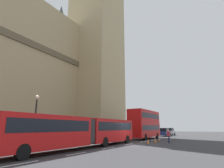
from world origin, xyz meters
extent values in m
plane|color=#333335|center=(0.00, 0.00, 0.00)|extent=(160.00, 160.00, 0.00)
cube|color=silver|center=(-14.25, 0.00, 0.01)|extent=(2.20, 0.16, 0.01)
cube|color=silver|center=(-9.65, 0.00, 0.01)|extent=(2.20, 0.16, 0.01)
cube|color=silver|center=(-5.05, 0.00, 0.01)|extent=(2.20, 0.16, 0.01)
cube|color=silver|center=(-0.45, 0.00, 0.01)|extent=(2.20, 0.16, 0.01)
cube|color=silver|center=(4.15, 0.00, 0.01)|extent=(2.20, 0.16, 0.01)
cube|color=silver|center=(8.75, 0.00, 0.01)|extent=(2.20, 0.16, 0.01)
cube|color=silver|center=(13.35, 0.00, 0.01)|extent=(2.20, 0.16, 0.01)
cube|color=silver|center=(17.95, 0.00, 0.01)|extent=(2.20, 0.16, 0.01)
cube|color=tan|center=(14.39, 16.00, 29.17)|extent=(10.96, 10.96, 58.35)
cone|color=#474C51|center=(5.38, 20.00, 28.25)|extent=(2.40, 2.40, 4.42)
cube|color=red|center=(-1.92, 2.00, 1.65)|extent=(8.33, 2.50, 2.50)
cube|color=black|center=(-1.92, 2.00, 2.10)|extent=(7.66, 2.54, 0.90)
cube|color=red|center=(-11.14, 2.00, 1.65)|extent=(8.33, 2.50, 2.50)
cube|color=black|center=(-11.14, 2.00, 2.10)|extent=(7.66, 2.54, 0.90)
cylinder|color=#2D2D2D|center=(-6.53, 2.00, 1.65)|extent=(2.38, 2.38, 2.25)
cylinder|color=black|center=(0.75, 0.88, 0.50)|extent=(1.00, 0.30, 1.00)
cylinder|color=black|center=(-4.42, 0.88, 0.50)|extent=(1.00, 0.30, 1.00)
cylinder|color=black|center=(-13.64, 0.88, 0.50)|extent=(1.00, 0.30, 1.00)
cube|color=red|center=(10.37, 2.00, 1.60)|extent=(9.61, 2.50, 2.40)
cube|color=black|center=(10.37, 2.00, 1.95)|extent=(8.65, 2.54, 0.84)
cube|color=red|center=(10.37, 2.00, 3.85)|extent=(9.42, 2.50, 2.10)
cube|color=black|center=(10.37, 2.00, 3.95)|extent=(8.65, 2.54, 0.84)
cylinder|color=black|center=(13.45, 0.88, 0.50)|extent=(1.00, 0.30, 1.00)
cylinder|color=black|center=(7.30, 0.88, 0.50)|extent=(1.00, 0.30, 1.00)
cube|color=navy|center=(22.18, 1.83, 0.70)|extent=(4.40, 1.80, 0.90)
cube|color=black|center=(21.98, 1.83, 1.50)|extent=(2.46, 1.66, 0.70)
cylinder|color=black|center=(23.59, 1.02, 0.32)|extent=(0.64, 0.30, 0.64)
cylinder|color=black|center=(20.77, 1.02, 0.32)|extent=(0.64, 0.30, 0.64)
cube|color=#B7B7BC|center=(28.75, 2.18, 0.70)|extent=(4.40, 1.80, 0.90)
cube|color=black|center=(28.55, 2.18, 1.50)|extent=(2.46, 1.66, 0.70)
cylinder|color=black|center=(30.16, 1.37, 0.32)|extent=(0.64, 0.30, 0.64)
cylinder|color=black|center=(27.34, 1.37, 0.32)|extent=(0.64, 0.30, 0.64)
cube|color=black|center=(1.42, -1.74, 0.01)|extent=(0.36, 0.36, 0.03)
cone|color=orange|center=(1.42, -1.74, 0.31)|extent=(0.28, 0.28, 0.55)
cylinder|color=white|center=(1.42, -1.74, 0.33)|extent=(0.17, 0.17, 0.08)
cube|color=black|center=(3.48, -1.98, 0.01)|extent=(0.36, 0.36, 0.03)
cone|color=orange|center=(3.48, -1.98, 0.31)|extent=(0.28, 0.28, 0.55)
cylinder|color=white|center=(3.48, -1.98, 0.33)|extent=(0.17, 0.17, 0.08)
cube|color=black|center=(6.61, -1.60, 0.01)|extent=(0.36, 0.36, 0.03)
cone|color=orange|center=(6.61, -1.60, 0.31)|extent=(0.28, 0.28, 0.55)
cylinder|color=white|center=(6.61, -1.60, 0.33)|extent=(0.17, 0.17, 0.08)
cylinder|color=black|center=(-8.84, 6.50, 0.15)|extent=(0.32, 0.32, 0.30)
cylinder|color=black|center=(-8.84, 6.50, 2.40)|extent=(0.16, 0.16, 4.80)
sphere|color=beige|center=(-8.84, 6.50, 5.05)|extent=(0.44, 0.44, 0.44)
cylinder|color=#262D4C|center=(3.87, -3.63, 0.43)|extent=(0.16, 0.16, 0.86)
cylinder|color=#262D4C|center=(4.07, -3.65, 0.43)|extent=(0.16, 0.16, 0.86)
cube|color=#BF383F|center=(3.97, -3.64, 1.16)|extent=(0.26, 0.41, 0.60)
sphere|color=beige|center=(3.97, -3.64, 1.58)|extent=(0.22, 0.22, 0.22)
camera|label=1|loc=(-20.95, -9.92, 1.97)|focal=29.04mm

